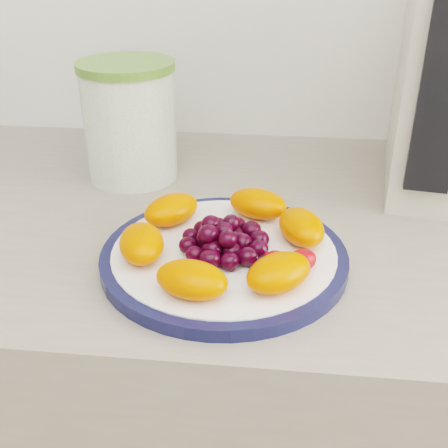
# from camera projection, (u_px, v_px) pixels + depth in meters

# --- Properties ---
(counter) EXTENTS (3.50, 0.60, 0.90)m
(counter) POSITION_uv_depth(u_px,v_px,m) (260.00, 443.00, 0.97)
(counter) COLOR gray
(counter) RESTS_ON floor
(plate_rim) EXTENTS (0.28, 0.28, 0.01)m
(plate_rim) POSITION_uv_depth(u_px,v_px,m) (224.00, 257.00, 0.63)
(plate_rim) COLOR #12173D
(plate_rim) RESTS_ON counter
(plate_face) EXTENTS (0.25, 0.25, 0.02)m
(plate_face) POSITION_uv_depth(u_px,v_px,m) (224.00, 256.00, 0.63)
(plate_face) COLOR white
(plate_face) RESTS_ON counter
(canister) EXTENTS (0.17, 0.17, 0.16)m
(canister) POSITION_uv_depth(u_px,v_px,m) (130.00, 125.00, 0.82)
(canister) COLOR #37601F
(canister) RESTS_ON counter
(canister_lid) EXTENTS (0.18, 0.18, 0.01)m
(canister_lid) POSITION_uv_depth(u_px,v_px,m) (125.00, 66.00, 0.78)
(canister_lid) COLOR #588032
(canister_lid) RESTS_ON canister
(appliance_panel) EXTENTS (0.06, 0.03, 0.23)m
(appliance_panel) POSITION_uv_depth(u_px,v_px,m) (441.00, 99.00, 0.65)
(appliance_panel) COLOR black
(appliance_panel) RESTS_ON appliance_body
(fruit_plate) EXTENTS (0.24, 0.24, 0.04)m
(fruit_plate) POSITION_uv_depth(u_px,v_px,m) (226.00, 238.00, 0.62)
(fruit_plate) COLOR #FF4900
(fruit_plate) RESTS_ON plate_face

